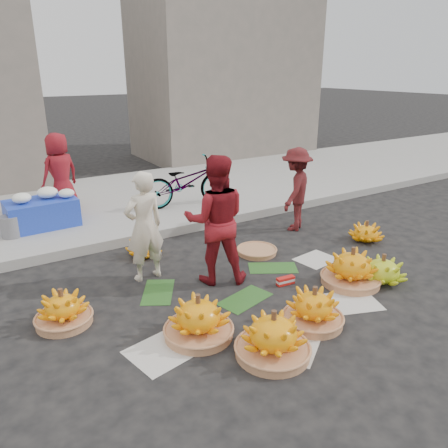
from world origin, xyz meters
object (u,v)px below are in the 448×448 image
banana_bunch_0 (198,318)px  banana_bunch_4 (352,268)px  bicycle (187,182)px  vendor_cream (144,227)px  flower_table (42,211)px

banana_bunch_0 → banana_bunch_4: 2.18m
bicycle → banana_bunch_0: bearing=161.0°
banana_bunch_0 → bicycle: (1.78, 3.70, 0.36)m
banana_bunch_0 → banana_bunch_4: size_ratio=0.92×
vendor_cream → bicycle: (1.72, 2.21, -0.14)m
banana_bunch_0 → flower_table: size_ratio=0.69×
banana_bunch_0 → bicycle: size_ratio=0.45×
bicycle → banana_bunch_4: bearing=-167.1°
flower_table → bicycle: bicycle is taller
banana_bunch_0 → bicycle: 4.12m
banana_bunch_4 → vendor_cream: size_ratio=0.59×
banana_bunch_0 → flower_table: 3.98m
banana_bunch_4 → flower_table: (-2.93, 3.90, 0.16)m
banana_bunch_0 → banana_bunch_4: bearing=0.0°
vendor_cream → bicycle: 2.80m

